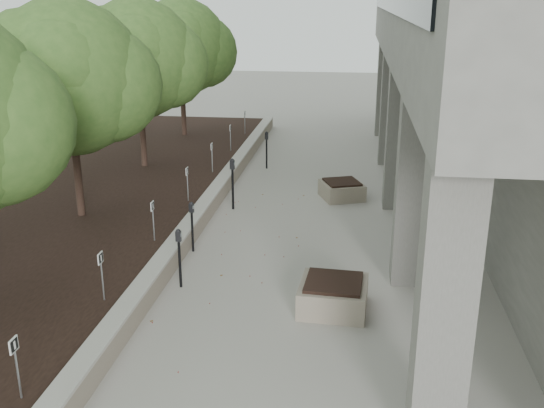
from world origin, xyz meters
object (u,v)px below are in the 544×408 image
Objects in this scene: parking_meter_2 at (180,258)px; parking_meter_3 at (192,227)px; parking_meter_4 at (233,184)px; planter_front at (333,295)px; crabapple_tree_3 at (71,111)px; parking_meter_5 at (267,150)px; planter_back at (342,190)px; crabapple_tree_4 at (139,84)px; crabapple_tree_5 at (181,68)px.

parking_meter_2 reaches higher than parking_meter_3.
parking_meter_4 is (0.11, 5.09, 0.10)m from parking_meter_2.
parking_meter_3 is 4.22m from planter_front.
crabapple_tree_3 is 4.08× the size of parking_meter_5.
parking_meter_3 is at bearing -126.29° from planter_back.
parking_meter_4 is 1.30× the size of planter_back.
parking_meter_4 reaches higher than parking_meter_5.
parking_meter_4 reaches higher than parking_meter_3.
parking_meter_5 is (3.92, 1.63, -2.45)m from crabapple_tree_4.
parking_meter_3 reaches higher than planter_front.
crabapple_tree_4 is 4.08× the size of parking_meter_5.
crabapple_tree_5 is at bearing 121.08° from parking_meter_4.
parking_meter_5 is (0.44, 9.62, 0.02)m from parking_meter_2.
crabapple_tree_5 is 4.08× the size of parking_meter_5.
crabapple_tree_5 reaches higher than planter_back.
parking_meter_2 is at bearing -91.24° from parking_meter_5.
crabapple_tree_3 is at bearing -119.22° from parking_meter_5.
crabapple_tree_5 is at bearing 116.31° from planter_front.
crabapple_tree_3 is 5.00m from crabapple_tree_4.
parking_meter_2 is at bearing 170.55° from planter_front.
crabapple_tree_4 is at bearing 113.77° from parking_meter_2.
crabapple_tree_5 is at bearing 105.22° from parking_meter_2.
crabapple_tree_5 is 4.18× the size of parking_meter_2.
crabapple_tree_3 is at bearing 139.60° from parking_meter_2.
parking_meter_2 is 0.87× the size of parking_meter_4.
planter_front is (6.68, -8.52, -2.82)m from crabapple_tree_4.
parking_meter_5 reaches higher than parking_meter_2.
planter_back is at bearing 90.24° from planter_front.
parking_meter_4 is at bearing -154.75° from planter_back.
crabapple_tree_3 reaches higher than planter_front.
parking_meter_5 is at bearing 87.61° from parking_meter_2.
parking_meter_2 is 1.13× the size of planter_back.
crabapple_tree_3 is 3.63× the size of parking_meter_4.
parking_meter_3 is at bearing -89.58° from parking_meter_4.
crabapple_tree_4 is 11.19m from planter_front.
parking_meter_4 is 1.12× the size of parking_meter_5.
crabapple_tree_4 reaches higher than parking_meter_3.
crabapple_tree_4 is 4.18× the size of parking_meter_2.
planter_back is (6.65, -1.45, -2.85)m from crabapple_tree_4.
crabapple_tree_5 is at bearing 90.00° from crabapple_tree_4.
parking_meter_2 is 5.10m from parking_meter_4.
crabapple_tree_3 is at bearing -151.90° from planter_back.
crabapple_tree_4 is 4.36× the size of parking_meter_3.
parking_meter_5 is 1.04× the size of planter_front.
crabapple_tree_5 is at bearing 135.91° from planter_back.
planter_back is at bearing 31.83° from parking_meter_4.
crabapple_tree_4 reaches higher than parking_meter_5.
parking_meter_4 is at bearing 88.93° from parking_meter_2.
crabapple_tree_3 is 4.36× the size of parking_meter_3.
parking_meter_4 is at bearing -65.50° from crabapple_tree_5.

